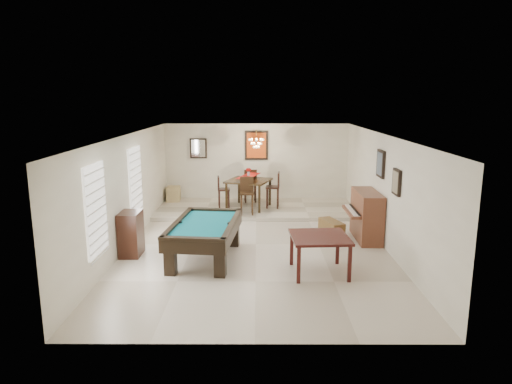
{
  "coord_description": "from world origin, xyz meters",
  "views": [
    {
      "loc": [
        0.04,
        -10.41,
        3.46
      ],
      "look_at": [
        0.0,
        0.6,
        1.15
      ],
      "focal_mm": 32.0,
      "sensor_mm": 36.0,
      "label": 1
    }
  ],
  "objects_px": {
    "dining_table": "(249,192)",
    "dining_chair_east": "(273,190)",
    "chandelier": "(256,140)",
    "flower_vase": "(249,172)",
    "square_table": "(319,254)",
    "piano_bench": "(331,229)",
    "dining_chair_south": "(247,196)",
    "dining_chair_west": "(224,192)",
    "pool_table": "(205,241)",
    "corner_bench": "(174,194)",
    "dining_chair_north": "(250,185)",
    "upright_piano": "(361,216)",
    "apothecary_chest": "(131,234)"
  },
  "relations": [
    {
      "from": "dining_chair_south",
      "to": "dining_chair_east",
      "type": "height_order",
      "value": "dining_chair_east"
    },
    {
      "from": "dining_chair_north",
      "to": "dining_table",
      "type": "bearing_deg",
      "value": 82.89
    },
    {
      "from": "dining_chair_south",
      "to": "corner_bench",
      "type": "bearing_deg",
      "value": 142.83
    },
    {
      "from": "pool_table",
      "to": "dining_chair_east",
      "type": "xyz_separation_m",
      "value": [
        1.59,
        4.22,
        0.27
      ]
    },
    {
      "from": "upright_piano",
      "to": "dining_table",
      "type": "bearing_deg",
      "value": 135.47
    },
    {
      "from": "dining_chair_north",
      "to": "dining_chair_east",
      "type": "bearing_deg",
      "value": 127.32
    },
    {
      "from": "chandelier",
      "to": "flower_vase",
      "type": "bearing_deg",
      "value": -177.04
    },
    {
      "from": "pool_table",
      "to": "dining_chair_south",
      "type": "height_order",
      "value": "dining_chair_south"
    },
    {
      "from": "apothecary_chest",
      "to": "dining_table",
      "type": "relative_size",
      "value": 0.83
    },
    {
      "from": "pool_table",
      "to": "flower_vase",
      "type": "xyz_separation_m",
      "value": [
        0.86,
        4.19,
        0.83
      ]
    },
    {
      "from": "apothecary_chest",
      "to": "dining_chair_west",
      "type": "xyz_separation_m",
      "value": [
        1.77,
        4.0,
        0.11
      ]
    },
    {
      "from": "dining_table",
      "to": "dining_chair_north",
      "type": "height_order",
      "value": "dining_chair_north"
    },
    {
      "from": "dining_chair_west",
      "to": "dining_chair_east",
      "type": "relative_size",
      "value": 0.88
    },
    {
      "from": "upright_piano",
      "to": "square_table",
      "type": "bearing_deg",
      "value": -120.55
    },
    {
      "from": "dining_chair_south",
      "to": "dining_chair_east",
      "type": "bearing_deg",
      "value": 44.31
    },
    {
      "from": "flower_vase",
      "to": "dining_chair_south",
      "type": "height_order",
      "value": "flower_vase"
    },
    {
      "from": "chandelier",
      "to": "dining_chair_west",
      "type": "bearing_deg",
      "value": 177.96
    },
    {
      "from": "flower_vase",
      "to": "dining_table",
      "type": "bearing_deg",
      "value": 0.0
    },
    {
      "from": "square_table",
      "to": "upright_piano",
      "type": "distance_m",
      "value": 2.59
    },
    {
      "from": "flower_vase",
      "to": "dining_chair_north",
      "type": "relative_size",
      "value": 0.24
    },
    {
      "from": "upright_piano",
      "to": "piano_bench",
      "type": "relative_size",
      "value": 1.74
    },
    {
      "from": "dining_chair_south",
      "to": "corner_bench",
      "type": "relative_size",
      "value": 2.06
    },
    {
      "from": "flower_vase",
      "to": "chandelier",
      "type": "bearing_deg",
      "value": 2.96
    },
    {
      "from": "dining_chair_south",
      "to": "dining_chair_west",
      "type": "relative_size",
      "value": 1.11
    },
    {
      "from": "dining_chair_south",
      "to": "corner_bench",
      "type": "distance_m",
      "value": 2.98
    },
    {
      "from": "square_table",
      "to": "piano_bench",
      "type": "bearing_deg",
      "value": 75.0
    },
    {
      "from": "dining_chair_south",
      "to": "corner_bench",
      "type": "height_order",
      "value": "dining_chair_south"
    },
    {
      "from": "dining_chair_west",
      "to": "dining_chair_east",
      "type": "xyz_separation_m",
      "value": [
        1.49,
        -0.02,
        0.07
      ]
    },
    {
      "from": "piano_bench",
      "to": "pool_table",
      "type": "bearing_deg",
      "value": -153.64
    },
    {
      "from": "dining_table",
      "to": "dining_chair_east",
      "type": "height_order",
      "value": "dining_chair_east"
    },
    {
      "from": "dining_chair_west",
      "to": "dining_chair_south",
      "type": "bearing_deg",
      "value": -145.32
    },
    {
      "from": "dining_chair_south",
      "to": "chandelier",
      "type": "height_order",
      "value": "chandelier"
    },
    {
      "from": "flower_vase",
      "to": "dining_chair_west",
      "type": "relative_size",
      "value": 0.26
    },
    {
      "from": "dining_chair_north",
      "to": "flower_vase",
      "type": "bearing_deg",
      "value": 82.89
    },
    {
      "from": "apothecary_chest",
      "to": "flower_vase",
      "type": "relative_size",
      "value": 3.85
    },
    {
      "from": "apothecary_chest",
      "to": "flower_vase",
      "type": "distance_m",
      "value": 4.75
    },
    {
      "from": "dining_chair_south",
      "to": "square_table",
      "type": "bearing_deg",
      "value": -72.17
    },
    {
      "from": "pool_table",
      "to": "dining_chair_west",
      "type": "relative_size",
      "value": 2.48
    },
    {
      "from": "apothecary_chest",
      "to": "dining_table",
      "type": "bearing_deg",
      "value": 57.35
    },
    {
      "from": "dining_chair_south",
      "to": "chandelier",
      "type": "bearing_deg",
      "value": 69.09
    },
    {
      "from": "dining_table",
      "to": "corner_bench",
      "type": "height_order",
      "value": "dining_table"
    },
    {
      "from": "upright_piano",
      "to": "dining_chair_south",
      "type": "height_order",
      "value": "upright_piano"
    },
    {
      "from": "upright_piano",
      "to": "dining_chair_north",
      "type": "distance_m",
      "value": 4.52
    },
    {
      "from": "square_table",
      "to": "chandelier",
      "type": "relative_size",
      "value": 1.86
    },
    {
      "from": "pool_table",
      "to": "corner_bench",
      "type": "bearing_deg",
      "value": 112.94
    },
    {
      "from": "dining_chair_south",
      "to": "dining_chair_east",
      "type": "distance_m",
      "value": 1.12
    },
    {
      "from": "corner_bench",
      "to": "dining_table",
      "type": "bearing_deg",
      "value": -20.3
    },
    {
      "from": "piano_bench",
      "to": "apothecary_chest",
      "type": "bearing_deg",
      "value": -165.2
    },
    {
      "from": "dining_table",
      "to": "dining_chair_west",
      "type": "xyz_separation_m",
      "value": [
        -0.76,
        0.05,
        -0.01
      ]
    },
    {
      "from": "flower_vase",
      "to": "dining_chair_south",
      "type": "bearing_deg",
      "value": -92.73
    }
  ]
}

